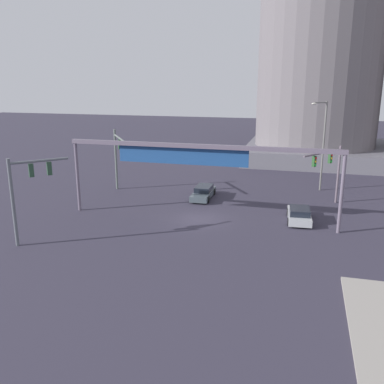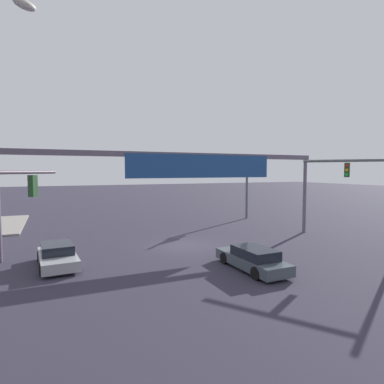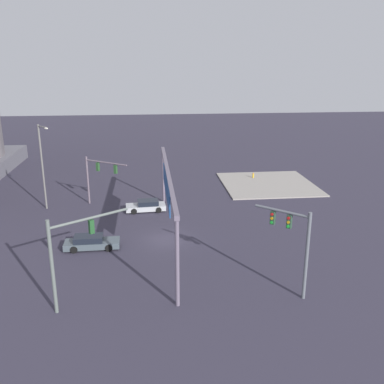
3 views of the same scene
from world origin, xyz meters
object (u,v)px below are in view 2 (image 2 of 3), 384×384
Objects in this scene: traffic_signal_opposite_side at (245,180)px; sedan_car_approaching at (253,259)px; traffic_signal_cross_street at (376,186)px; sedan_car_waiting_far at (57,256)px.

traffic_signal_opposite_side is 18.01m from sedan_car_approaching.
traffic_signal_cross_street reaches higher than sedan_car_waiting_far.
sedan_car_approaching is 10.61m from sedan_car_waiting_far.
traffic_signal_cross_street is 9.94m from sedan_car_approaching.
traffic_signal_cross_street is at bearing 71.40° from sedan_car_waiting_far.
sedan_car_approaching is at bearing 55.13° from traffic_signal_cross_street.
sedan_car_waiting_far is (18.67, -4.92, -3.69)m from traffic_signal_cross_street.
sedan_car_waiting_far is (9.44, -4.85, -0.00)m from sedan_car_approaching.
traffic_signal_cross_street reaches higher than sedan_car_approaching.
traffic_signal_opposite_side is at bearing -32.91° from sedan_car_approaching.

